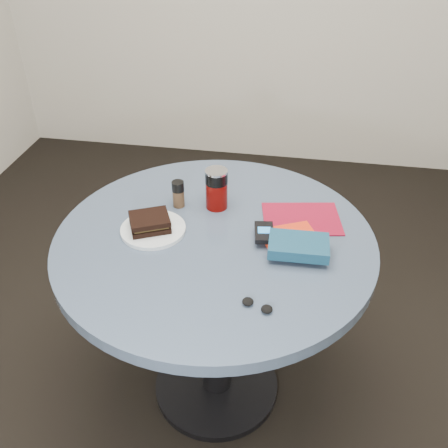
% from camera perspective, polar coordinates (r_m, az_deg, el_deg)
% --- Properties ---
extents(ground, '(4.00, 4.00, 0.00)m').
position_cam_1_polar(ground, '(2.09, -0.85, -18.07)').
color(ground, black).
rests_on(ground, ground).
extents(table, '(1.00, 1.00, 0.75)m').
position_cam_1_polar(table, '(1.66, -1.03, -5.92)').
color(table, black).
rests_on(table, ground).
extents(plate, '(0.23, 0.23, 0.01)m').
position_cam_1_polar(plate, '(1.59, -8.10, -0.61)').
color(plate, silver).
rests_on(plate, table).
extents(sandwich, '(0.15, 0.14, 0.04)m').
position_cam_1_polar(sandwich, '(1.57, -8.48, 0.22)').
color(sandwich, black).
rests_on(sandwich, plate).
extents(soda_can, '(0.09, 0.09, 0.14)m').
position_cam_1_polar(soda_can, '(1.65, -0.86, 4.04)').
color(soda_can, '#5C0704').
rests_on(soda_can, table).
extents(pepper_grinder, '(0.05, 0.05, 0.09)m').
position_cam_1_polar(pepper_grinder, '(1.67, -5.24, 3.47)').
color(pepper_grinder, '#452F1D').
rests_on(pepper_grinder, table).
extents(magazine, '(0.28, 0.23, 0.00)m').
position_cam_1_polar(magazine, '(1.64, 8.85, 0.60)').
color(magazine, maroon).
rests_on(magazine, table).
extents(red_book, '(0.20, 0.17, 0.01)m').
position_cam_1_polar(red_book, '(1.55, 7.44, -1.41)').
color(red_book, red).
rests_on(red_book, magazine).
extents(novel, '(0.18, 0.12, 0.03)m').
position_cam_1_polar(novel, '(1.47, 8.52, -2.50)').
color(novel, navy).
rests_on(novel, red_book).
extents(mp3_player, '(0.07, 0.11, 0.02)m').
position_cam_1_polar(mp3_player, '(1.53, 4.60, -0.97)').
color(mp3_player, black).
rests_on(mp3_player, red_book).
extents(headphones, '(0.09, 0.06, 0.02)m').
position_cam_1_polar(headphones, '(1.31, 3.82, -9.26)').
color(headphones, black).
rests_on(headphones, table).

